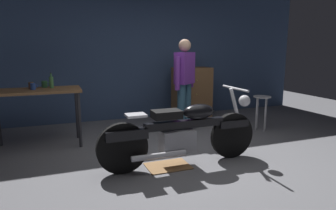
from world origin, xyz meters
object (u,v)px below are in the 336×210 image
at_px(person_standing, 184,81).
at_px(bottle, 51,82).
at_px(motorcycle, 182,132).
at_px(mug_blue_enamel, 33,86).
at_px(mug_brown_stoneware, 31,85).
at_px(wooden_dresser, 192,93).
at_px(shop_stool, 262,104).
at_px(mug_green_speckled, 45,84).

bearing_deg(person_standing, bottle, -36.37).
relative_size(motorcycle, mug_blue_enamel, 20.22).
bearing_deg(mug_brown_stoneware, wooden_dresser, 14.45).
bearing_deg(mug_brown_stoneware, bottle, -7.91).
distance_m(motorcycle, person_standing, 1.74).
height_order(shop_stool, mug_green_speckled, mug_green_speckled).
relative_size(shop_stool, mug_blue_enamel, 5.91).
bearing_deg(wooden_dresser, person_standing, -122.71).
distance_m(person_standing, mug_blue_enamel, 2.52).
bearing_deg(wooden_dresser, bottle, -163.35).
distance_m(shop_stool, wooden_dresser, 1.58).
bearing_deg(mug_green_speckled, shop_stool, -9.66).
height_order(motorcycle, mug_green_speckled, mug_green_speckled).
distance_m(motorcycle, mug_green_speckled, 2.42).
distance_m(wooden_dresser, mug_blue_enamel, 3.26).
xyz_separation_m(person_standing, wooden_dresser, (0.57, 0.89, -0.38)).
bearing_deg(person_standing, mug_green_speckled, -39.04).
relative_size(mug_blue_enamel, mug_brown_stoneware, 0.99).
bearing_deg(mug_blue_enamel, bottle, 21.63).
bearing_deg(wooden_dresser, mug_brown_stoneware, -165.55).
distance_m(person_standing, bottle, 2.26).
distance_m(person_standing, mug_green_speckled, 2.36).
bearing_deg(bottle, mug_green_speckled, 132.49).
xyz_separation_m(motorcycle, shop_stool, (2.06, 1.05, 0.05)).
height_order(motorcycle, mug_blue_enamel, mug_blue_enamel).
xyz_separation_m(motorcycle, mug_brown_stoneware, (-1.85, 1.61, 0.50)).
bearing_deg(shop_stool, person_standing, 160.86).
xyz_separation_m(motorcycle, wooden_dresser, (1.27, 2.42, 0.10)).
xyz_separation_m(motorcycle, mug_green_speckled, (-1.66, 1.68, 0.50)).
relative_size(shop_stool, wooden_dresser, 0.58).
bearing_deg(bottle, mug_brown_stoneware, 172.09).
relative_size(mug_brown_stoneware, bottle, 0.45).
bearing_deg(wooden_dresser, motorcycle, -117.74).
xyz_separation_m(shop_stool, mug_green_speckled, (-3.72, 0.63, 0.45)).
bearing_deg(shop_stool, motorcycle, -152.97).
distance_m(mug_green_speckled, bottle, 0.16).
relative_size(shop_stool, bottle, 2.66).
bearing_deg(mug_green_speckled, wooden_dresser, 14.05).
bearing_deg(wooden_dresser, mug_blue_enamel, -162.92).
height_order(wooden_dresser, mug_green_speckled, wooden_dresser).
relative_size(mug_blue_enamel, mug_green_speckled, 0.89).
height_order(shop_stool, bottle, bottle).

